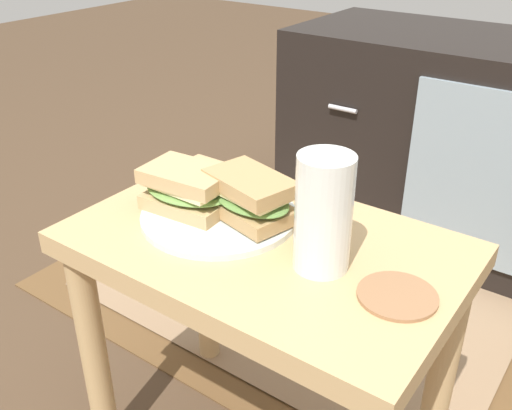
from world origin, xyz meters
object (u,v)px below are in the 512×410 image
object	(u,v)px
plate	(219,216)
coaster	(397,296)
tv_cabinet	(465,146)
beer_glass	(323,215)
sandwich_back	(250,197)
sandwich_front	(188,189)

from	to	relation	value
plate	coaster	distance (m)	0.30
tv_cabinet	beer_glass	bearing A→B (deg)	-84.64
sandwich_back	beer_glass	size ratio (longest dim) A/B	1.00
tv_cabinet	sandwich_back	size ratio (longest dim) A/B	6.07
plate	sandwich_front	world-z (taller)	sandwich_front
plate	sandwich_back	distance (m)	0.06
sandwich_back	coaster	xyz separation A→B (m)	(0.25, -0.04, -0.04)
plate	sandwich_front	xyz separation A→B (m)	(-0.05, -0.02, 0.04)
plate	sandwich_back	world-z (taller)	sandwich_back
beer_glass	coaster	size ratio (longest dim) A/B	1.60
beer_glass	coaster	xyz separation A→B (m)	(0.11, -0.01, -0.07)
beer_glass	sandwich_back	bearing A→B (deg)	165.81
sandwich_back	beer_glass	distance (m)	0.15
beer_glass	sandwich_front	bearing A→B (deg)	178.66
tv_cabinet	beer_glass	world-z (taller)	beer_glass
plate	sandwich_back	size ratio (longest dim) A/B	1.51
beer_glass	coaster	bearing A→B (deg)	-2.63
beer_glass	coaster	world-z (taller)	beer_glass
plate	tv_cabinet	bearing A→B (deg)	83.96
tv_cabinet	sandwich_back	distance (m)	0.95
coaster	sandwich_front	bearing A→B (deg)	178.25
tv_cabinet	beer_glass	distance (m)	1.00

